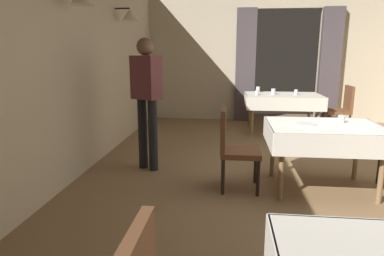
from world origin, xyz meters
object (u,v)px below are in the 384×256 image
glass_far_a (273,91)px  person_waiter_by_doorway (147,93)px  chair_mid_left (233,145)px  glass_far_d (258,89)px  dining_table_mid (324,133)px  glass_far_b (296,92)px  dining_table_far (283,99)px  glass_mid_a (341,119)px  plate_mid_c (376,130)px  glass_far_c (257,93)px  chair_far_right (342,107)px  plate_mid_b (306,124)px

glass_far_a → person_waiter_by_doorway: 3.08m
chair_mid_left → glass_far_d: bearing=81.0°
dining_table_mid → glass_far_b: bearing=85.7°
glass_far_d → person_waiter_by_doorway: bearing=-120.7°
dining_table_far → glass_far_b: glass_far_b is taller
glass_mid_a → chair_mid_left: bearing=-168.5°
plate_mid_c → glass_far_a: 3.18m
glass_far_c → chair_far_right: bearing=5.0°
glass_far_b → glass_mid_a: bearing=-89.9°
glass_far_d → chair_mid_left: bearing=-99.0°
glass_far_d → person_waiter_by_doorway: person_waiter_by_doorway is taller
dining_table_far → plate_mid_b: size_ratio=6.25×
dining_table_mid → plate_mid_b: (-0.21, -0.01, 0.10)m
chair_far_right → person_waiter_by_doorway: size_ratio=0.54×
chair_mid_left → glass_mid_a: chair_mid_left is taller
plate_mid_b → glass_far_b: glass_far_b is taller
chair_far_right → glass_far_b: chair_far_right is taller
dining_table_mid → glass_far_b: size_ratio=11.80×
dining_table_mid → glass_far_b: glass_far_b is taller
dining_table_far → plate_mid_b: 2.92m
dining_table_far → plate_mid_c: (0.45, -3.17, 0.09)m
glass_far_d → person_waiter_by_doorway: 3.24m
glass_far_a → glass_far_c: (-0.32, -0.13, -0.01)m
dining_table_mid → chair_mid_left: size_ratio=1.33×
glass_far_b → glass_far_d: size_ratio=0.91×
dining_table_far → glass_far_b: 0.28m
plate_mid_b → person_waiter_by_doorway: 1.99m
chair_mid_left → plate_mid_c: bearing=-6.0°
plate_mid_c → person_waiter_by_doorway: bearing=164.5°
chair_far_right → person_waiter_by_doorway: (-3.22, -2.42, 0.51)m
glass_mid_a → plate_mid_c: size_ratio=0.47×
glass_far_b → person_waiter_by_doorway: person_waiter_by_doorway is taller
chair_mid_left → plate_mid_b: bearing=7.1°
dining_table_mid → plate_mid_c: 0.51m
chair_far_right → glass_far_a: (-1.31, -0.02, 0.29)m
plate_mid_c → glass_far_b: (-0.22, 3.10, 0.05)m
glass_far_a → glass_far_b: bearing=-2.5°
dining_table_far → person_waiter_by_doorway: (-2.11, -2.46, 0.36)m
dining_table_far → person_waiter_by_doorway: size_ratio=0.84×
glass_mid_a → glass_far_b: size_ratio=0.83×
plate_mid_b → plate_mid_c: bearing=-21.4°
dining_table_far → chair_mid_left: bearing=-108.2°
dining_table_far → glass_far_b: size_ratio=13.84×
dining_table_mid → glass_far_d: (-0.47, 3.23, 0.15)m
person_waiter_by_doorway → plate_mid_b: bearing=-13.5°
chair_far_right → plate_mid_c: 3.21m
chair_far_right → glass_far_c: bearing=-175.0°
glass_far_b → person_waiter_by_doorway: 3.35m
chair_mid_left → dining_table_mid: bearing=5.9°
glass_far_b → person_waiter_by_doorway: (-2.34, -2.39, 0.22)m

